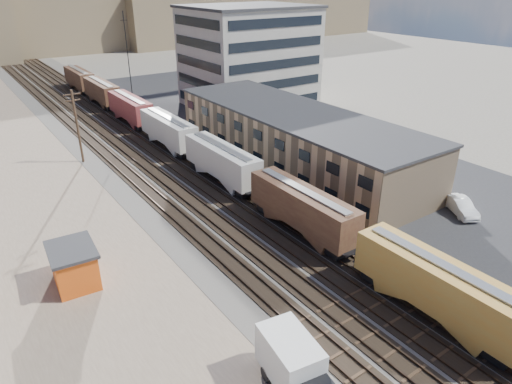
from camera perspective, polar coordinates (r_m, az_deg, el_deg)
ground at (r=37.95m, az=11.25°, el=-12.93°), size 300.00×300.00×0.00m
ballast_bed at (r=76.88m, az=-16.34°, el=6.79°), size 18.00×200.00×0.06m
asphalt_lot at (r=74.32m, az=4.00°, el=7.13°), size 26.00×120.00×0.04m
rail_tracks at (r=76.70m, az=-16.73°, el=6.76°), size 11.40×200.00×0.24m
freight_train at (r=62.32m, az=-7.93°, el=6.00°), size 3.00×119.74×4.46m
warehouse at (r=61.62m, az=4.82°, el=6.78°), size 12.40×40.40×7.25m
office_tower at (r=91.26m, az=-0.93°, el=16.58°), size 22.60×18.60×18.45m
utility_pole_north at (r=65.80m, az=-21.46°, el=7.82°), size 2.20×0.32×10.00m
radio_mast at (r=85.87m, az=-15.60°, el=15.05°), size 1.20×0.16×18.00m
box_truck at (r=29.42m, az=5.09°, el=-21.39°), size 3.49×7.04×3.59m
maintenance_shed at (r=40.71m, az=-21.78°, el=-8.52°), size 3.94×4.91×3.41m
parked_car_white at (r=53.67m, az=24.21°, el=-1.66°), size 4.06×5.35×1.69m
parked_car_silver at (r=59.34m, az=19.88°, el=1.46°), size 4.99×3.52×1.34m
parked_car_blue at (r=81.89m, az=-2.39°, el=9.46°), size 5.88×5.81×1.57m
parked_car_far at (r=83.61m, az=1.99°, el=9.81°), size 3.39×5.05×1.60m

